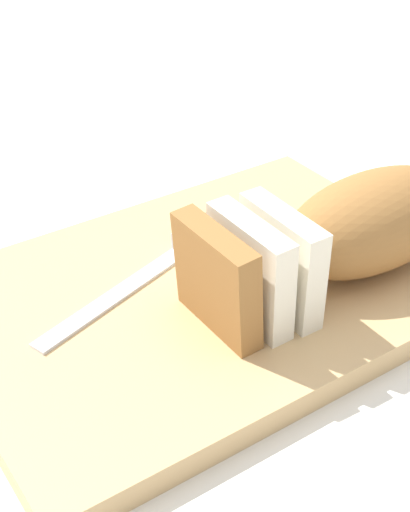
# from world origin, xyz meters

# --- Properties ---
(ground_plane) EXTENTS (3.00, 3.00, 0.00)m
(ground_plane) POSITION_xyz_m (0.00, 0.00, 0.00)
(ground_plane) COLOR silver
(cutting_board) EXTENTS (0.46, 0.33, 0.02)m
(cutting_board) POSITION_xyz_m (0.00, 0.00, 0.01)
(cutting_board) COLOR tan
(cutting_board) RESTS_ON ground_plane
(bread_loaf) EXTENTS (0.28, 0.10, 0.09)m
(bread_loaf) POSITION_xyz_m (-0.11, 0.05, 0.07)
(bread_loaf) COLOR #996633
(bread_loaf) RESTS_ON cutting_board
(bread_knife) EXTENTS (0.24, 0.10, 0.02)m
(bread_knife) POSITION_xyz_m (-0.02, -0.06, 0.03)
(bread_knife) COLOR silver
(bread_knife) RESTS_ON cutting_board
(crumb_near_knife) EXTENTS (0.01, 0.01, 0.01)m
(crumb_near_knife) POSITION_xyz_m (-0.01, 0.05, 0.03)
(crumb_near_knife) COLOR tan
(crumb_near_knife) RESTS_ON cutting_board
(crumb_near_loaf) EXTENTS (0.01, 0.01, 0.01)m
(crumb_near_loaf) POSITION_xyz_m (-0.02, 0.02, 0.03)
(crumb_near_loaf) COLOR tan
(crumb_near_loaf) RESTS_ON cutting_board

